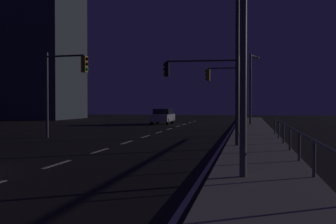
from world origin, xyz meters
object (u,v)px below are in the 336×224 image
street_lamp_corner (253,5)px  car_oncoming (163,116)px  traffic_light_far_right (203,79)px  building_distant (4,11)px  traffic_light_mid_right (64,78)px  traffic_light_overhead_east (226,84)px  street_lamp_across_street (252,82)px  street_lamp_median (232,43)px

street_lamp_corner → car_oncoming: bearing=106.2°
traffic_light_far_right → building_distant: 41.97m
traffic_light_far_right → street_lamp_corner: size_ratio=0.67×
building_distant → street_lamp_corner: bearing=-50.8°
traffic_light_mid_right → car_oncoming: bearing=82.9°
traffic_light_overhead_east → car_oncoming: bearing=133.1°
building_distant → car_oncoming: bearing=-24.9°
traffic_light_mid_right → building_distant: size_ratio=0.17×
car_oncoming → traffic_light_mid_right: bearing=-97.1°
street_lamp_across_street → building_distant: bearing=159.3°
traffic_light_overhead_east → street_lamp_corner: size_ratio=0.68×
traffic_light_mid_right → street_lamp_median: street_lamp_median is taller
car_oncoming → street_lamp_corner: 31.27m
street_lamp_across_street → street_lamp_corner: 28.67m
car_oncoming → street_lamp_across_street: street_lamp_across_street is taller
street_lamp_median → building_distant: size_ratio=0.26×
traffic_light_far_right → traffic_light_overhead_east: size_ratio=0.98×
street_lamp_across_street → car_oncoming: bearing=172.6°
traffic_light_far_right → traffic_light_mid_right: (-7.92, -3.70, -0.11)m
car_oncoming → traffic_light_mid_right: 18.24m
street_lamp_across_street → street_lamp_median: size_ratio=0.84×
traffic_light_far_right → street_lamp_median: bearing=-74.5°
traffic_light_mid_right → traffic_light_overhead_east: (9.04, 10.64, 0.10)m
traffic_light_overhead_east → street_lamp_across_street: street_lamp_across_street is taller
car_oncoming → traffic_light_mid_right: size_ratio=0.86×
car_oncoming → building_distant: (-25.28, 11.72, 14.31)m
car_oncoming → traffic_light_far_right: (5.68, -14.20, 2.87)m
car_oncoming → traffic_light_far_right: bearing=-68.2°
car_oncoming → traffic_light_far_right: 15.56m
traffic_light_far_right → street_lamp_median: size_ratio=0.63×
street_lamp_across_street → building_distant: 38.08m
traffic_light_overhead_east → street_lamp_median: 14.59m
car_oncoming → street_lamp_corner: (8.64, -29.82, 3.76)m
building_distant → traffic_light_overhead_east: bearing=-30.6°
street_lamp_median → street_lamp_corner: bearing=-83.9°
traffic_light_far_right → traffic_light_mid_right: traffic_light_mid_right is taller
street_lamp_median → traffic_light_mid_right: bearing=158.9°
street_lamp_median → building_distant: (-33.06, 33.48, 10.29)m
street_lamp_corner → street_lamp_across_street: bearing=89.6°
car_oncoming → traffic_light_overhead_east: bearing=-46.9°
traffic_light_far_right → building_distant: building_distant is taller
street_lamp_median → building_distant: 48.16m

